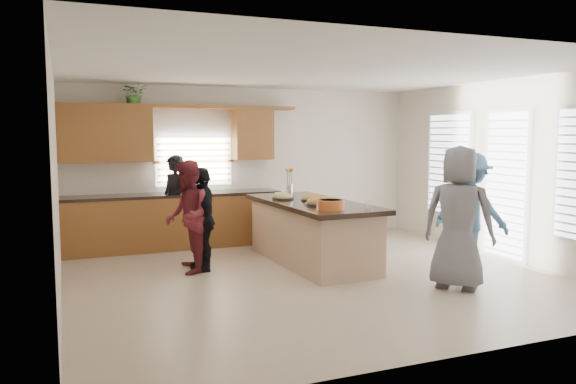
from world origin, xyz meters
name	(u,v)px	position (x,y,z in m)	size (l,w,h in m)	color
floor	(315,277)	(0.00, 0.00, 0.00)	(6.50, 6.50, 0.00)	#C7B194
room_shell	(316,139)	(0.00, 0.00, 1.90)	(6.52, 6.02, 2.81)	silver
back_cabinetry	(171,195)	(-1.47, 2.73, 0.91)	(4.08, 0.66, 2.46)	brown
right_wall_glazing	(508,174)	(3.22, -0.13, 1.34)	(0.06, 4.00, 2.25)	white
island	(312,234)	(0.31, 0.78, 0.45)	(1.26, 2.74, 0.95)	tan
platter_front	(321,203)	(0.27, 0.36, 0.98)	(0.48, 0.48, 0.19)	black
platter_mid	(313,199)	(0.36, 0.86, 0.98)	(0.36, 0.36, 0.15)	black
platter_back	(283,197)	(0.00, 1.22, 0.98)	(0.35, 0.35, 0.14)	black
salad_bowl	(331,204)	(0.16, -0.15, 1.02)	(0.38, 0.38, 0.13)	orange
clear_cup	(368,205)	(0.65, -0.29, 1.01)	(0.08, 0.08, 0.11)	white
plate_stack	(281,194)	(0.16, 1.71, 0.97)	(0.19, 0.19, 0.05)	#A589C8
flower_vase	(289,181)	(0.36, 1.81, 1.18)	(0.14, 0.14, 0.44)	silver
potted_plant	(134,94)	(-2.02, 2.82, 2.63)	(0.42, 0.36, 0.46)	#427B31
woman_left_back	(175,202)	(-1.42, 2.60, 0.81)	(0.59, 0.39, 1.61)	black
woman_left_mid	(187,217)	(-1.56, 0.91, 0.80)	(0.78, 0.61, 1.60)	maroon
woman_left_front	(202,219)	(-1.34, 0.97, 0.75)	(0.88, 0.36, 1.49)	black
woman_right_back	(470,210)	(2.37, -0.32, 0.85)	(1.09, 0.63, 1.69)	#3C5F82
woman_right_front	(459,218)	(1.45, -1.19, 0.91)	(0.89, 0.58, 1.83)	slate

